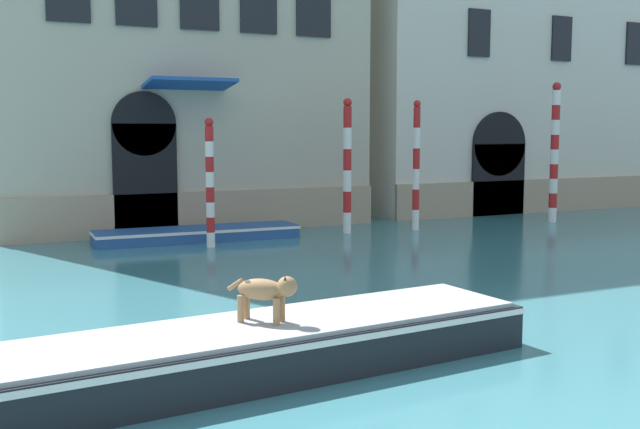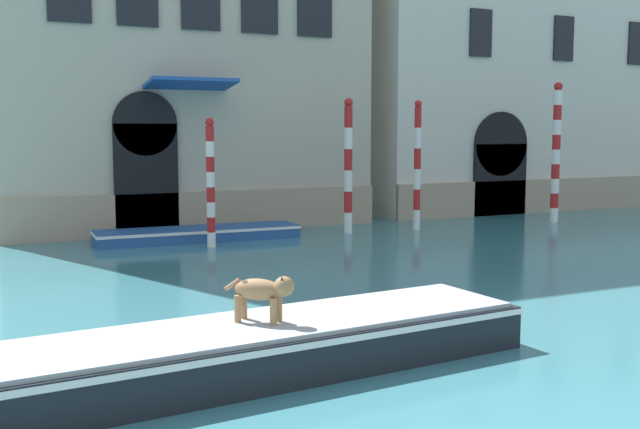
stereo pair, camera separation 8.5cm
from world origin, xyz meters
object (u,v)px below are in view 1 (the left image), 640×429
boat_foreground (216,354)px  mooring_pole_3 (554,152)px  dog_on_deck (266,291)px  mooring_pole_0 (416,165)px  mooring_pole_1 (210,182)px  boat_moored_near_palazzo (198,234)px  mooring_pole_2 (347,166)px

boat_foreground → mooring_pole_3: 18.87m
dog_on_deck → mooring_pole_0: size_ratio=0.19×
mooring_pole_1 → mooring_pole_3: bearing=1.1°
boat_moored_near_palazzo → mooring_pole_2: mooring_pole_2 is taller
boat_foreground → mooring_pole_0: 15.03m
mooring_pole_0 → mooring_pole_3: mooring_pole_3 is taller
mooring_pole_2 → mooring_pole_3: mooring_pole_3 is taller
boat_moored_near_palazzo → mooring_pole_3: (12.18, -1.07, 2.19)m
mooring_pole_0 → boat_foreground: bearing=-132.5°
dog_on_deck → mooring_pole_2: 13.29m
boat_moored_near_palazzo → mooring_pole_1: size_ratio=1.69×
boat_moored_near_palazzo → mooring_pole_3: bearing=-3.1°
mooring_pole_1 → mooring_pole_2: bearing=10.2°
boat_moored_near_palazzo → dog_on_deck: bearing=-100.3°
boat_moored_near_palazzo → mooring_pole_1: bearing=-89.0°
dog_on_deck → boat_moored_near_palazzo: bearing=121.8°
dog_on_deck → mooring_pole_2: bearing=101.7°
mooring_pole_3 → boat_moored_near_palazzo: bearing=175.0°
mooring_pole_0 → mooring_pole_1: mooring_pole_0 is taller
boat_moored_near_palazzo → mooring_pole_3: 12.42m
dog_on_deck → mooring_pole_1: (2.52, 10.37, 0.67)m
mooring_pole_0 → mooring_pole_2: size_ratio=0.99×
boat_foreground → mooring_pole_2: bearing=50.9°
mooring_pole_1 → boat_moored_near_palazzo: bearing=89.1°
dog_on_deck → mooring_pole_1: mooring_pole_1 is taller
mooring_pole_1 → mooring_pole_3: (12.20, 0.24, 0.64)m
mooring_pole_1 → mooring_pole_2: size_ratio=0.85×
boat_foreground → boat_moored_near_palazzo: boat_foreground is taller
boat_foreground → dog_on_deck: 1.02m
mooring_pole_0 → mooring_pole_1: size_ratio=1.17×
boat_moored_near_palazzo → mooring_pole_0: 7.13m
dog_on_deck → boat_moored_near_palazzo: (2.54, 11.69, -0.88)m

